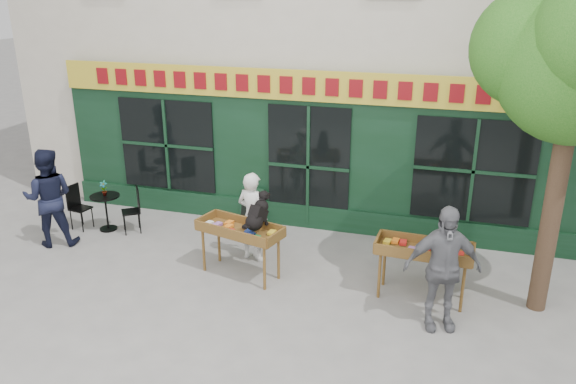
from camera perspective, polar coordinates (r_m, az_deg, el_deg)
name	(u,v)px	position (r m, az deg, el deg)	size (l,w,h in m)	color
ground	(274,278)	(9.97, -1.45, -8.73)	(80.00, 80.00, 0.00)	slate
book_cart_center	(240,232)	(9.75, -4.92, -4.08)	(1.61, 0.98, 0.99)	brown
dog	(257,210)	(9.41, -3.13, -1.86)	(0.34, 0.60, 0.60)	black
woman	(253,217)	(10.30, -3.61, -2.53)	(0.62, 0.41, 1.70)	silver
book_cart_right	(424,252)	(9.26, 13.64, -5.99)	(1.53, 0.69, 0.99)	brown
man_right	(442,268)	(8.52, 15.40, -7.47)	(1.13, 0.47, 1.93)	slate
bistro_table	(106,205)	(12.23, -18.02, -1.31)	(0.60, 0.60, 0.76)	black
bistro_chair_left	(77,203)	(12.52, -20.67, -1.06)	(0.42, 0.41, 0.95)	black
bistro_chair_right	(135,206)	(11.97, -15.30, -1.40)	(0.51, 0.51, 0.95)	black
potted_plant	(104,188)	(12.10, -18.22, 0.37)	(0.17, 0.11, 0.32)	gray
man_left	(49,198)	(11.78, -23.13, -0.53)	(0.95, 0.74, 1.95)	black
chalkboard	(251,206)	(12.04, -3.75, -1.39)	(0.59, 0.30, 0.79)	black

